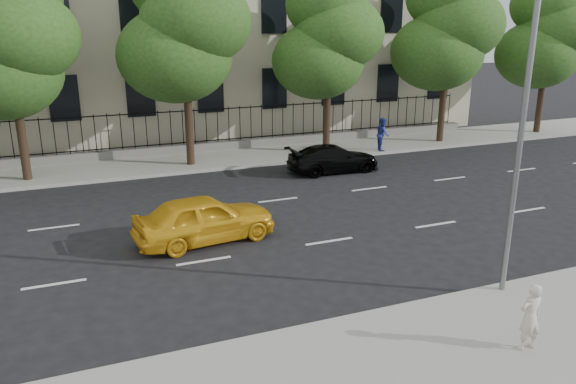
% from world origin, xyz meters
% --- Properties ---
extents(ground, '(120.00, 120.00, 0.00)m').
position_xyz_m(ground, '(0.00, 0.00, 0.00)').
color(ground, black).
rests_on(ground, ground).
extents(near_sidewalk, '(60.00, 4.00, 0.15)m').
position_xyz_m(near_sidewalk, '(0.00, -4.00, 0.07)').
color(near_sidewalk, gray).
rests_on(near_sidewalk, ground).
extents(far_sidewalk, '(60.00, 4.00, 0.15)m').
position_xyz_m(far_sidewalk, '(0.00, 14.00, 0.07)').
color(far_sidewalk, gray).
rests_on(far_sidewalk, ground).
extents(lane_markings, '(49.60, 4.62, 0.01)m').
position_xyz_m(lane_markings, '(0.00, 4.75, 0.01)').
color(lane_markings, silver).
rests_on(lane_markings, ground).
extents(iron_fence, '(30.00, 0.50, 2.20)m').
position_xyz_m(iron_fence, '(0.00, 15.70, 0.65)').
color(iron_fence, slate).
rests_on(iron_fence, far_sidewalk).
extents(street_light, '(0.25, 3.32, 8.05)m').
position_xyz_m(street_light, '(2.50, -1.77, 5.15)').
color(street_light, slate).
rests_on(street_light, near_sidewalk).
extents(tree_b, '(5.53, 5.12, 8.97)m').
position_xyz_m(tree_b, '(-8.96, 13.36, 5.84)').
color(tree_b, '#382619').
rests_on(tree_b, far_sidewalk).
extents(tree_c, '(5.89, 5.50, 9.80)m').
position_xyz_m(tree_c, '(-1.96, 13.36, 6.41)').
color(tree_c, '#382619').
rests_on(tree_c, far_sidewalk).
extents(tree_d, '(5.34, 4.94, 8.84)m').
position_xyz_m(tree_d, '(5.04, 13.36, 5.84)').
color(tree_d, '#382619').
rests_on(tree_d, far_sidewalk).
extents(tree_e, '(5.71, 5.31, 9.46)m').
position_xyz_m(tree_e, '(12.04, 13.36, 6.20)').
color(tree_e, '#382619').
rests_on(tree_e, far_sidewalk).
extents(tree_f, '(5.52, 5.12, 9.01)m').
position_xyz_m(tree_f, '(19.04, 13.36, 5.88)').
color(tree_f, '#382619').
rests_on(tree_f, far_sidewalk).
extents(yellow_taxi, '(4.56, 2.31, 1.49)m').
position_xyz_m(yellow_taxi, '(-3.58, 3.98, 0.74)').
color(yellow_taxi, gold).
rests_on(yellow_taxi, ground).
extents(black_sedan, '(4.27, 1.81, 1.23)m').
position_xyz_m(black_sedan, '(3.82, 9.98, 0.61)').
color(black_sedan, black).
rests_on(black_sedan, ground).
extents(woman_near, '(0.54, 0.36, 1.46)m').
position_xyz_m(woman_near, '(1.07, -4.59, 0.88)').
color(woman_near, beige).
rests_on(woman_near, near_sidewalk).
extents(pedestrian_far, '(0.88, 0.98, 1.68)m').
position_xyz_m(pedestrian_far, '(7.82, 12.40, 0.99)').
color(pedestrian_far, navy).
rests_on(pedestrian_far, far_sidewalk).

